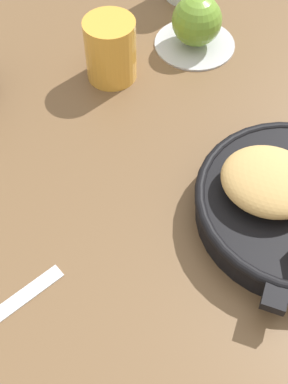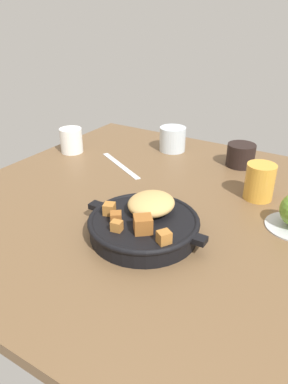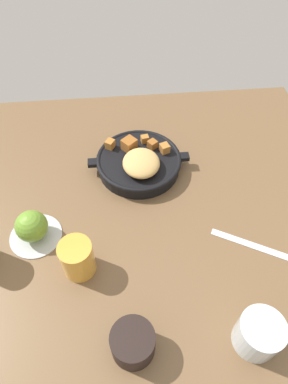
% 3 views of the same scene
% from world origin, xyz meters
% --- Properties ---
extents(ground_plane, '(0.99, 0.94, 0.02)m').
position_xyz_m(ground_plane, '(0.00, 0.00, -0.01)').
color(ground_plane, brown).
extents(cast_iron_skillet, '(0.27, 0.23, 0.07)m').
position_xyz_m(cast_iron_skillet, '(0.03, -0.13, 0.03)').
color(cast_iron_skillet, black).
rests_on(cast_iron_skillet, ground_plane).
extents(butter_knife, '(0.20, 0.12, 0.00)m').
position_xyz_m(butter_knife, '(-0.21, 0.13, 0.00)').
color(butter_knife, silver).
rests_on(butter_knife, ground_plane).
extents(water_glass_short, '(0.08, 0.08, 0.08)m').
position_xyz_m(water_glass_short, '(-0.14, 0.33, 0.04)').
color(water_glass_short, silver).
rests_on(water_glass_short, ground_plane).
extents(coffee_mug_dark, '(0.08, 0.08, 0.07)m').
position_xyz_m(coffee_mug_dark, '(0.08, 0.32, 0.03)').
color(coffee_mug_dark, black).
rests_on(coffee_mug_dark, ground_plane).
extents(juice_glass_amber, '(0.07, 0.07, 0.09)m').
position_xyz_m(juice_glass_amber, '(0.19, 0.15, 0.04)').
color(juice_glass_amber, gold).
rests_on(juice_glass_amber, ground_plane).
extents(white_creamer_pitcher, '(0.07, 0.07, 0.08)m').
position_xyz_m(white_creamer_pitcher, '(-0.41, 0.15, 0.04)').
color(white_creamer_pitcher, white).
rests_on(white_creamer_pitcher, ground_plane).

